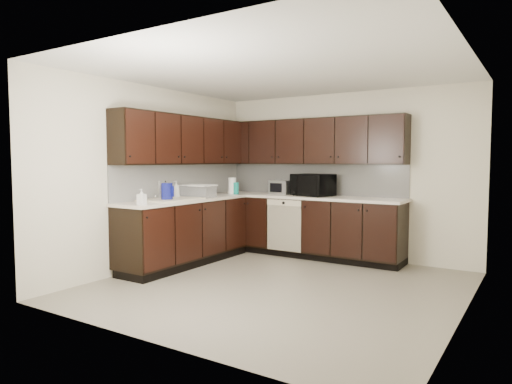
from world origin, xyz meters
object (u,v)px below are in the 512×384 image
Objects in this scene: sink at (170,204)px; toaster_oven at (282,187)px; microwave at (312,185)px; blue_pitcher at (167,192)px; storage_bin at (198,191)px.

sink is 2.34× the size of toaster_oven.
toaster_oven is at bearing 66.97° from sink.
blue_pitcher is at bearing -109.46° from microwave.
storage_bin is at bearing 77.02° from blue_pitcher.
blue_pitcher is (0.04, -0.68, 0.03)m from storage_bin.
microwave reaches higher than toaster_oven.
storage_bin is at bearing -123.62° from microwave.
blue_pitcher is (-0.72, -1.86, 0.01)m from toaster_oven.
microwave is at bearing 38.75° from blue_pitcher.
toaster_oven is 0.78× the size of storage_bin.
microwave is (1.31, 1.71, 0.22)m from sink.
sink is at bearing -89.66° from storage_bin.
storage_bin is (-1.31, -1.12, -0.08)m from microwave.
blue_pitcher reaches higher than storage_bin.
sink is at bearing -111.68° from microwave.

